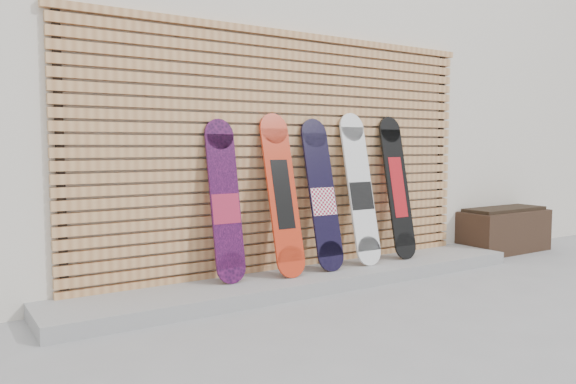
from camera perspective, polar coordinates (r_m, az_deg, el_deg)
name	(u,v)px	position (r m, az deg, el deg)	size (l,w,h in m)	color
ground	(372,301)	(4.69, 8.55, -10.86)	(80.00, 80.00, 0.00)	gray
building	(229,106)	(7.74, -6.02, 8.72)	(12.00, 5.00, 3.60)	beige
concrete_step	(309,279)	(5.10, 2.15, -8.84)	(4.60, 0.70, 0.12)	gray
slat_wall	(291,151)	(5.20, 0.34, 4.19)	(4.26, 0.08, 2.29)	#BB804E
planter_box	(504,230)	(7.16, 21.07, -3.62)	(1.17, 0.49, 0.53)	black
snowboard_0	(225,202)	(4.70, -6.41, -0.99)	(0.26, 0.27, 1.37)	black
snowboard_1	(282,194)	(4.92, -0.59, -0.23)	(0.28, 0.37, 1.43)	red
snowboard_2	(322,195)	(5.17, 3.50, -0.31)	(0.28, 0.36, 1.39)	black
snowboard_3	(360,189)	(5.45, 7.35, 0.26)	(0.28, 0.36, 1.46)	silver
snowboard_4	(397,187)	(5.80, 11.05, 0.48)	(0.27, 0.33, 1.44)	black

